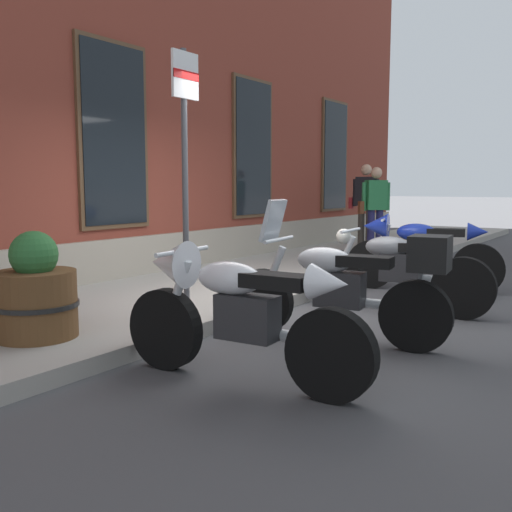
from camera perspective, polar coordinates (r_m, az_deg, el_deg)
ground_plane at (r=6.63m, az=2.46°, el=-5.48°), size 140.00×140.00×0.00m
sidewalk at (r=7.40m, az=-6.48°, el=-3.65°), size 26.02×2.70×0.14m
motorcycle_white_sport at (r=4.19m, az=-2.34°, el=-5.06°), size 0.62×2.03×1.02m
motorcycle_silver_touring at (r=5.28m, az=8.96°, el=-2.79°), size 0.70×2.09×1.30m
motorcycle_grey_naked at (r=6.70m, az=13.51°, el=-1.40°), size 0.62×2.13×0.93m
motorcycle_blue_sport at (r=8.13m, az=15.66°, el=0.63°), size 0.73×2.04×1.05m
pedestrian_striped_shirt at (r=11.53m, az=11.68°, el=4.99°), size 0.56×0.48×1.64m
pedestrian_dark_jacket at (r=12.56m, az=10.72°, el=5.44°), size 0.23×0.66×1.73m
parking_sign at (r=5.75m, az=-7.00°, el=10.65°), size 0.36×0.07×2.58m
barrel_planter at (r=5.24m, az=-20.89°, el=-3.63°), size 0.71×0.71×0.91m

